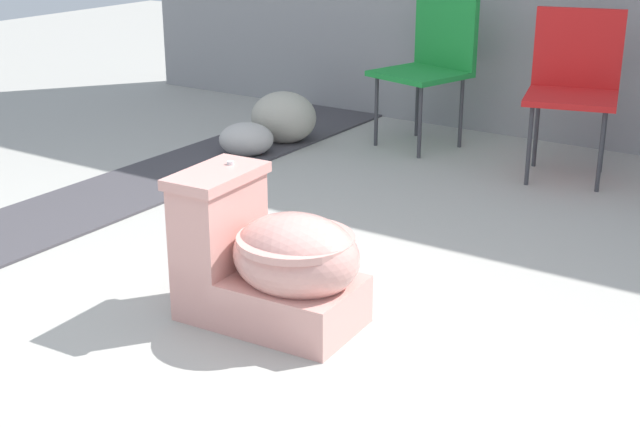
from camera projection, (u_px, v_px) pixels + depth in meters
name	position (u px, v px, depth m)	size (l,w,h in m)	color
ground_plane	(223.00, 342.00, 2.91)	(14.00, 14.00, 0.00)	#A8A59E
gravel_strip	(55.00, 216.00, 4.02)	(0.56, 8.00, 0.01)	#423F44
toilet	(272.00, 261.00, 2.98)	(0.65, 0.41, 0.52)	#E09E93
folding_chair_left	(433.00, 56.00, 5.03)	(0.54, 0.54, 0.83)	#1E8C38
folding_chair_middle	(575.00, 76.00, 4.48)	(0.54, 0.54, 0.83)	red
boulder_near	(284.00, 118.00, 5.16)	(0.38, 0.31, 0.30)	#ADA899
boulder_far	(246.00, 139.00, 4.92)	(0.30, 0.24, 0.19)	#B7B2AD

